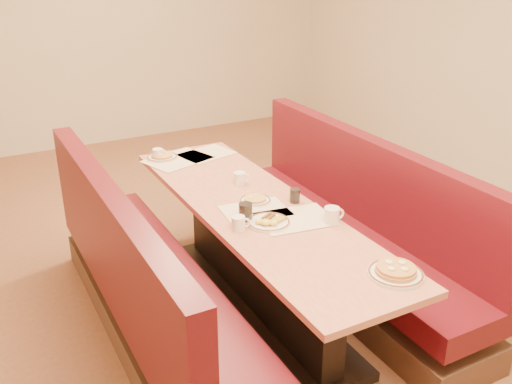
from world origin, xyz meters
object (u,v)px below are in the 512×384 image
coffee_mug_c (240,178)px  booth_left (146,292)px  diner_table (256,260)px  coffee_mug_d (158,154)px  soda_tumbler_near (246,212)px  pancake_plate (396,272)px  coffee_mug_a (332,215)px  booth_right (348,236)px  soda_tumbler_mid (295,196)px  coffee_mug_b (239,223)px  eggs_plate (269,222)px

coffee_mug_c → booth_left: bearing=-135.6°
diner_table → coffee_mug_d: (-0.24, 1.10, 0.42)m
coffee_mug_d → soda_tumbler_near: bearing=-91.9°
pancake_plate → coffee_mug_a: coffee_mug_a is taller
booth_right → coffee_mug_d: bearing=131.6°
soda_tumbler_mid → pancake_plate: bearing=-91.6°
coffee_mug_b → diner_table: bearing=63.5°
soda_tumbler_mid → coffee_mug_c: bearing=111.6°
coffee_mug_b → eggs_plate: bearing=13.2°
eggs_plate → soda_tumbler_near: 0.15m
coffee_mug_d → soda_tumbler_mid: size_ratio=1.25×
coffee_mug_b → coffee_mug_c: size_ratio=0.98×
coffee_mug_c → diner_table: bearing=-82.3°
pancake_plate → coffee_mug_a: size_ratio=2.12×
coffee_mug_c → soda_tumbler_near: (-0.22, -0.51, 0.01)m
coffee_mug_a → coffee_mug_c: 0.80m
booth_left → soda_tumbler_near: bearing=-13.4°
booth_left → coffee_mug_a: size_ratio=19.48×
coffee_mug_c → soda_tumbler_near: 0.56m
soda_tumbler_near → soda_tumbler_mid: soda_tumbler_near is taller
coffee_mug_a → soda_tumbler_mid: coffee_mug_a is taller
pancake_plate → soda_tumbler_near: size_ratio=2.47×
coffee_mug_d → soda_tumbler_mid: 1.25m
booth_right → pancake_plate: booth_right is taller
booth_left → coffee_mug_a: 1.18m
soda_tumbler_near → soda_tumbler_mid: (0.39, 0.09, -0.01)m
pancake_plate → coffee_mug_b: (-0.45, 0.80, 0.02)m
booth_right → soda_tumbler_near: 0.99m
coffee_mug_c → soda_tumbler_mid: 0.46m
booth_left → eggs_plate: (0.68, -0.25, 0.40)m
diner_table → coffee_mug_d: 1.20m
eggs_plate → coffee_mug_a: 0.37m
booth_left → coffee_mug_d: (0.49, 1.10, 0.43)m
booth_right → coffee_mug_a: (-0.45, -0.40, 0.44)m
booth_left → eggs_plate: booth_left is taller
pancake_plate → booth_right: bearing=63.5°
diner_table → booth_left: bearing=180.0°
diner_table → soda_tumbler_near: (-0.14, -0.14, 0.43)m
coffee_mug_a → soda_tumbler_mid: bearing=101.0°
eggs_plate → coffee_mug_d: 1.36m
diner_table → booth_right: bearing=0.0°
coffee_mug_c → pancake_plate: bearing=-64.6°
booth_left → soda_tumbler_near: size_ratio=22.68×
coffee_mug_b → soda_tumbler_near: (0.09, 0.09, 0.01)m
pancake_plate → coffee_mug_c: size_ratio=2.50×
booth_right → soda_tumbler_near: bearing=-171.0°
pancake_plate → soda_tumbler_near: 0.96m
coffee_mug_a → coffee_mug_b: (-0.52, 0.18, -0.01)m
coffee_mug_b → booth_left: bearing=174.8°
eggs_plate → coffee_mug_a: size_ratio=1.94×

